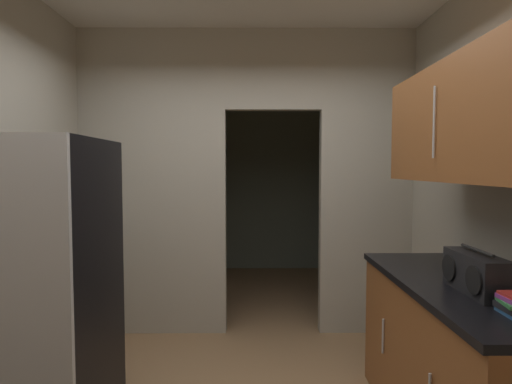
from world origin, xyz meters
name	(u,v)px	position (x,y,z in m)	size (l,w,h in m)	color
kitchen_partition	(240,173)	(-0.07, 1.74, 1.51)	(3.08, 0.12, 2.82)	#ADA899
adjoining_room_shell	(249,179)	(0.00, 3.51, 1.41)	(3.08, 2.62, 2.82)	gray
refrigerator	(35,299)	(-1.11, 0.01, 0.85)	(0.72, 0.79, 1.71)	black
lower_cabinet_run	(461,366)	(1.21, 0.04, 0.47)	(0.66, 1.61, 0.93)	brown
upper_cabinet_counterside	(468,122)	(1.21, 0.04, 1.80)	(0.36, 1.45, 0.64)	brown
boombox	(476,273)	(1.18, -0.14, 1.03)	(0.16, 0.42, 0.22)	black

